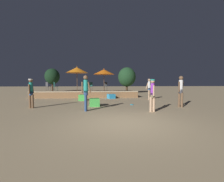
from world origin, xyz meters
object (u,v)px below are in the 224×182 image
at_px(background_tree_1, 127,77).
at_px(person_1, 152,94).
at_px(bistro_chair_1, 55,86).
at_px(background_tree_0, 52,76).
at_px(bistro_chair_0, 48,85).
at_px(person_4, 86,91).
at_px(cube_seat_2, 111,96).
at_px(bistro_chair_2, 91,86).
at_px(person_2, 31,92).
at_px(patio_umbrella_1, 77,70).
at_px(frisbee_disc, 132,105).
at_px(cube_seat_1, 82,98).
at_px(cube_seat_0, 94,102).
at_px(person_3, 149,88).
at_px(bistro_chair_3, 106,85).
at_px(patio_umbrella_0, 104,72).
at_px(person_0, 181,90).

bearing_deg(background_tree_1, person_1, -95.30).
bearing_deg(bistro_chair_1, background_tree_0, -13.71).
distance_m(bistro_chair_0, bistro_chair_1, 1.00).
height_order(person_4, bistro_chair_1, person_4).
distance_m(cube_seat_2, bistro_chair_2, 2.73).
bearing_deg(person_2, patio_umbrella_1, -97.64).
bearing_deg(person_4, frisbee_disc, -52.87).
bearing_deg(person_4, background_tree_0, 24.61).
bearing_deg(cube_seat_1, person_2, -125.49).
bearing_deg(person_4, person_2, 73.30).
relative_size(cube_seat_2, background_tree_1, 0.22).
xyz_separation_m(cube_seat_0, bistro_chair_2, (-0.57, 6.14, 0.95)).
height_order(patio_umbrella_1, person_1, patio_umbrella_1).
height_order(person_1, person_4, person_4).
xyz_separation_m(bistro_chair_1, background_tree_0, (-3.38, 10.33, 1.37)).
height_order(cube_seat_1, person_4, person_4).
xyz_separation_m(person_2, bistro_chair_1, (-0.59, 6.82, 0.24)).
xyz_separation_m(bistro_chair_2, background_tree_0, (-7.03, 10.61, 1.37)).
relative_size(patio_umbrella_1, bistro_chair_1, 3.41).
bearing_deg(bistro_chair_1, person_3, -140.88).
bearing_deg(background_tree_1, cube_seat_1, -121.95).
distance_m(cube_seat_1, bistro_chair_1, 4.62).
height_order(cube_seat_2, person_2, person_2).
height_order(person_3, bistro_chair_3, person_3).
relative_size(cube_seat_1, frisbee_disc, 2.28).
height_order(person_3, bistro_chair_2, person_3).
xyz_separation_m(bistro_chair_1, background_tree_1, (8.50, 5.37, 1.12)).
height_order(person_2, bistro_chair_1, person_2).
bearing_deg(cube_seat_1, frisbee_disc, -37.46).
height_order(patio_umbrella_0, person_1, patio_umbrella_0).
height_order(bistro_chair_0, frisbee_disc, bistro_chair_0).
relative_size(cube_seat_2, frisbee_disc, 3.48).
bearing_deg(patio_umbrella_0, cube_seat_2, -52.62).
bearing_deg(person_1, cube_seat_2, 101.39).
bearing_deg(bistro_chair_1, bistro_chair_3, -117.06).
bearing_deg(frisbee_disc, patio_umbrella_1, 130.75).
bearing_deg(person_4, bistro_chair_1, 28.76).
xyz_separation_m(person_4, bistro_chair_0, (-4.73, 8.44, 0.16)).
distance_m(patio_umbrella_0, bistro_chair_1, 5.28).
bearing_deg(cube_seat_2, background_tree_0, 126.55).
relative_size(cube_seat_2, bistro_chair_0, 0.89).
xyz_separation_m(person_3, bistro_chair_1, (-8.90, 3.08, 0.18)).
bearing_deg(person_1, cube_seat_0, 143.00).
relative_size(bistro_chair_0, bistro_chair_2, 1.00).
xyz_separation_m(cube_seat_2, bistro_chair_1, (-5.65, 1.85, 0.99)).
bearing_deg(patio_umbrella_0, background_tree_0, 126.48).
relative_size(patio_umbrella_1, person_3, 1.67).
bearing_deg(person_4, cube_seat_0, -11.01).
bearing_deg(person_1, background_tree_1, 82.98).
bearing_deg(person_0, person_1, -89.34).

